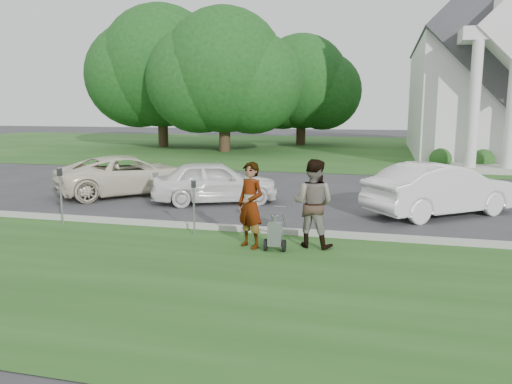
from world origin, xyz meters
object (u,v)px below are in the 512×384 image
at_px(car_b, 215,182).
at_px(car_d, 441,189).
at_px(car_a, 129,175).
at_px(church, 494,59).
at_px(person_left, 250,206).
at_px(tree_left, 224,76).
at_px(tree_far, 161,72).
at_px(person_right, 313,204).
at_px(parking_meter_far, 61,189).
at_px(striping_cart, 275,235).
at_px(parking_meter_near, 194,201).
at_px(tree_back, 301,86).

distance_m(car_b, car_d, 6.83).
xyz_separation_m(car_a, car_b, (3.47, -0.80, -0.00)).
distance_m(church, car_a, 24.23).
xyz_separation_m(person_left, car_a, (-5.94, 5.57, -0.25)).
xyz_separation_m(tree_left, car_a, (2.03, -17.18, -4.42)).
relative_size(tree_far, person_left, 6.21).
xyz_separation_m(church, person_right, (-7.74, -23.47, -4.97)).
bearing_deg(person_right, car_b, -39.05).
height_order(church, tree_left, church).
bearing_deg(car_d, person_right, 105.68).
bearing_deg(parking_meter_far, person_left, -8.39).
height_order(parking_meter_far, car_a, parking_meter_far).
height_order(parking_meter_far, car_b, parking_meter_far).
bearing_deg(striping_cart, person_left, 163.04).
bearing_deg(tree_left, person_left, -70.69).
bearing_deg(striping_cart, parking_meter_near, 154.89).
height_order(tree_far, parking_meter_near, tree_far).
relative_size(tree_far, car_b, 2.90).
xyz_separation_m(parking_meter_near, parking_meter_far, (-3.67, 0.05, 0.11)).
bearing_deg(car_d, striping_cart, 103.17).
height_order(church, person_right, church).
relative_size(tree_far, car_a, 2.36).
distance_m(tree_back, car_b, 26.33).
distance_m(tree_far, parking_meter_near, 28.34).
height_order(tree_back, parking_meter_far, tree_back).
height_order(tree_left, car_d, tree_left).
bearing_deg(parking_meter_near, car_d, 33.21).
height_order(person_left, car_b, person_left).
bearing_deg(striping_cart, person_right, 33.27).
bearing_deg(parking_meter_far, car_a, 98.02).
bearing_deg(tree_far, striping_cart, -60.66).
bearing_deg(tree_left, tree_back, 63.43).
distance_m(church, person_left, 26.01).
xyz_separation_m(person_right, parking_meter_near, (-2.89, 0.32, -0.12)).
bearing_deg(car_b, tree_back, -20.25).
xyz_separation_m(church, person_left, (-9.04, -23.87, -5.00)).
xyz_separation_m(person_left, car_b, (-2.47, 4.77, -0.25)).
distance_m(person_left, car_a, 8.15).
distance_m(tree_back, striping_cart, 31.52).
xyz_separation_m(tree_far, car_b, (11.50, -20.97, -5.01)).
height_order(tree_back, parking_meter_near, tree_back).
height_order(person_right, parking_meter_near, person_right).
distance_m(striping_cart, car_a, 8.67).
bearing_deg(car_d, tree_back, -20.67).
height_order(tree_left, person_right, tree_left).
relative_size(church, person_left, 12.87).
distance_m(striping_cart, person_right, 1.08).
bearing_deg(person_right, car_d, -115.77).
relative_size(tree_back, car_b, 2.39).
distance_m(parking_meter_near, car_a, 6.51).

